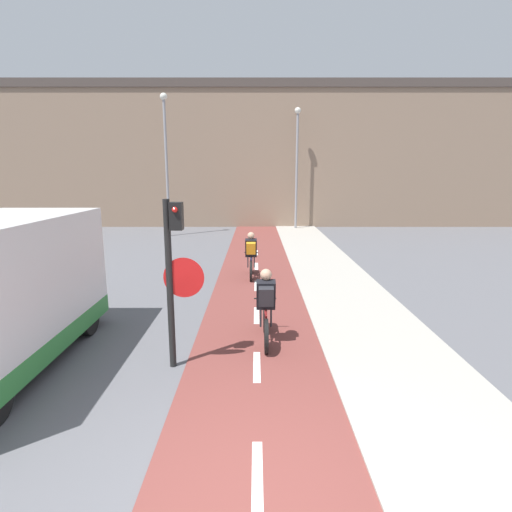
{
  "coord_description": "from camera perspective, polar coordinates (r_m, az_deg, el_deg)",
  "views": [
    {
      "loc": [
        -0.01,
        -3.25,
        3.22
      ],
      "look_at": [
        0.0,
        6.57,
        1.2
      ],
      "focal_mm": 28.0,
      "sensor_mm": 36.0,
      "label": 1
    }
  ],
  "objects": [
    {
      "name": "cyclist_near",
      "position": [
        7.7,
        1.33,
        -7.42
      ],
      "size": [
        0.46,
        1.64,
        1.47
      ],
      "color": "black",
      "rests_on": "ground_plane"
    },
    {
      "name": "traffic_light_pole",
      "position": [
        6.6,
        -11.67,
        -1.3
      ],
      "size": [
        0.67,
        0.25,
        2.84
      ],
      "color": "black",
      "rests_on": "ground_plane"
    },
    {
      "name": "cyclist_far",
      "position": [
        12.5,
        -0.79,
        0.01
      ],
      "size": [
        0.46,
        1.58,
        1.45
      ],
      "color": "black",
      "rests_on": "ground_plane"
    },
    {
      "name": "street_lamp_far",
      "position": [
        21.53,
        -12.83,
        14.37
      ],
      "size": [
        0.36,
        0.36,
        7.18
      ],
      "color": "gray",
      "rests_on": "ground_plane"
    },
    {
      "name": "building_row_background",
      "position": [
        27.17,
        -0.05,
        14.0
      ],
      "size": [
        60.0,
        5.2,
        8.67
      ],
      "color": "#89705B",
      "rests_on": "ground_plane"
    },
    {
      "name": "street_lamp_sidewalk",
      "position": [
        23.95,
        5.78,
        13.98
      ],
      "size": [
        0.36,
        0.36,
        6.94
      ],
      "color": "gray",
      "rests_on": "ground_plane"
    }
  ]
}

